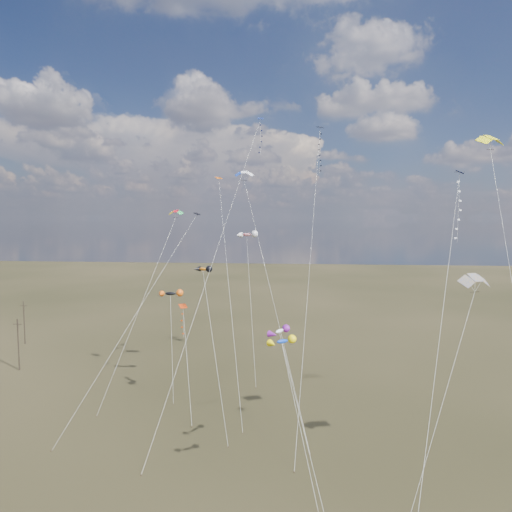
# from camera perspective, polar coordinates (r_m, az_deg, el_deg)

# --- Properties ---
(ground) EXTENTS (400.00, 400.00, 0.00)m
(ground) POSITION_cam_1_polar(r_m,az_deg,el_deg) (42.23, -2.78, -28.90)
(ground) COLOR black
(ground) RESTS_ON ground
(utility_pole_near) EXTENTS (1.40, 0.20, 8.00)m
(utility_pole_near) POSITION_cam_1_polar(r_m,az_deg,el_deg) (80.26, -27.58, -9.73)
(utility_pole_near) COLOR black
(utility_pole_near) RESTS_ON ground
(utility_pole_far) EXTENTS (1.40, 0.20, 8.00)m
(utility_pole_far) POSITION_cam_1_polar(r_m,az_deg,el_deg) (95.95, -26.99, -7.40)
(utility_pole_far) COLOR black
(utility_pole_far) RESTS_ON ground
(diamond_black_high) EXTENTS (3.72, 27.95, 36.68)m
(diamond_black_high) POSITION_cam_1_polar(r_m,az_deg,el_deg) (66.41, 7.86, 11.52)
(diamond_black_high) COLOR black
(diamond_black_high) RESTS_ON ground
(diamond_navy_tall) EXTENTS (9.35, 23.35, 36.77)m
(diamond_navy_tall) POSITION_cam_1_polar(r_m,az_deg,el_deg) (60.33, -0.30, 12.49)
(diamond_navy_tall) COLOR #0D1B4F
(diamond_navy_tall) RESTS_ON ground
(diamond_black_mid) EXTENTS (12.19, 15.76, 24.13)m
(diamond_black_mid) POSITION_cam_1_polar(r_m,az_deg,el_deg) (55.17, -12.42, -3.07)
(diamond_black_mid) COLOR black
(diamond_black_mid) RESTS_ON ground
(diamond_red_low) EXTENTS (3.19, 6.97, 12.76)m
(diamond_red_low) POSITION_cam_1_polar(r_m,az_deg,el_deg) (57.83, -9.04, -8.49)
(diamond_red_low) COLOR #B02C07
(diamond_red_low) RESTS_ON ground
(diamond_navy_right) EXTENTS (7.03, 13.92, 27.41)m
(diamond_navy_right) POSITION_cam_1_polar(r_m,az_deg,el_deg) (41.36, 23.78, 3.95)
(diamond_navy_right) COLOR #070E44
(diamond_navy_right) RESTS_ON ground
(diamond_orange_center) EXTENTS (5.94, 16.13, 29.12)m
(diamond_orange_center) POSITION_cam_1_polar(r_m,az_deg,el_deg) (59.04, -3.91, 1.50)
(diamond_orange_center) COLOR #C74E06
(diamond_orange_center) RESTS_ON ground
(parafoil_yellow) EXTENTS (4.97, 23.87, 31.01)m
(parafoil_yellow) POSITION_cam_1_polar(r_m,az_deg,el_deg) (45.46, 27.32, 12.83)
(parafoil_yellow) COLOR #F9F318
(parafoil_yellow) RESTS_ON ground
(parafoil_blue_white) EXTENTS (10.10, 18.25, 30.16)m
(parafoil_blue_white) POSITION_cam_1_polar(r_m,az_deg,el_deg) (61.84, -1.47, 10.30)
(parafoil_blue_white) COLOR #1E42B8
(parafoil_blue_white) RESTS_ON ground
(parafoil_striped) EXTENTS (10.15, 12.44, 18.97)m
(parafoil_striped) POSITION_cam_1_polar(r_m,az_deg,el_deg) (44.31, 25.71, -2.49)
(parafoil_striped) COLOR gold
(parafoil_striped) RESTS_ON ground
(parafoil_tricolor) EXTENTS (7.95, 11.84, 24.85)m
(parafoil_tricolor) POSITION_cam_1_polar(r_m,az_deg,el_deg) (63.40, -10.07, 5.36)
(parafoil_tricolor) COLOR yellow
(parafoil_tricolor) RESTS_ON ground
(novelty_black_orange) EXTENTS (3.89, 8.01, 13.48)m
(novelty_black_orange) POSITION_cam_1_polar(r_m,az_deg,el_deg) (64.96, -10.66, -4.67)
(novelty_black_orange) COLOR black
(novelty_black_orange) RESTS_ON ground
(novelty_orange_black) EXTENTS (5.85, 10.48, 17.76)m
(novelty_orange_black) POSITION_cam_1_polar(r_m,az_deg,el_deg) (55.14, -6.65, -1.73)
(novelty_orange_black) COLOR orange
(novelty_orange_black) RESTS_ON ground
(novelty_white_purple) EXTENTS (4.46, 7.74, 13.43)m
(novelty_white_purple) POSITION_cam_1_polar(r_m,az_deg,el_deg) (42.45, 3.00, -9.44)
(novelty_white_purple) COLOR white
(novelty_white_purple) RESTS_ON ground
(novelty_redwhite_stripe) EXTENTS (4.79, 14.92, 21.38)m
(novelty_redwhite_stripe) POSITION_cam_1_polar(r_m,az_deg,el_deg) (74.94, -1.17, 2.65)
(novelty_redwhite_stripe) COLOR red
(novelty_redwhite_stripe) RESTS_ON ground
(novelty_blue_yellow) EXTENTS (5.06, 6.96, 13.69)m
(novelty_blue_yellow) POSITION_cam_1_polar(r_m,az_deg,el_deg) (38.27, 3.34, -10.72)
(novelty_blue_yellow) COLOR #0C35B1
(novelty_blue_yellow) RESTS_ON ground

